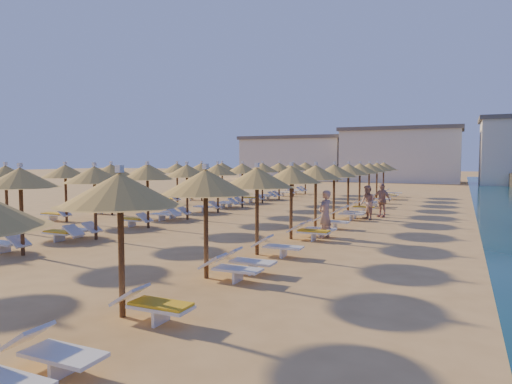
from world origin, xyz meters
The scene contains 9 objects.
ground centered at (0.00, 0.00, 0.00)m, with size 220.00×220.00×0.00m, color #DFA962.
hotel_blocks centered at (3.29, 45.99, 3.70)m, with size 48.26×11.86×8.10m.
parasol_row_east centered at (3.39, 2.94, 2.41)m, with size 2.43×37.13×2.92m.
parasol_row_west centered at (-3.31, 2.94, 2.41)m, with size 2.43×37.13×2.92m.
parasol_row_inland centered at (-8.18, 2.94, 2.41)m, with size 2.43×24.52×2.92m.
loungers centered at (-1.59, 2.74, 0.34)m, with size 14.57×35.25×0.66m.
beachgoer_c centered at (5.45, 6.42, 0.90)m, with size 1.06×0.44×1.80m, color tan.
beachgoer_b centered at (4.97, 5.07, 0.86)m, with size 0.84×0.65×1.73m, color tan.
beachgoer_a centered at (4.51, -1.05, 0.92)m, with size 0.67×0.44×1.85m, color tan.
Camera 1 is at (9.28, -18.02, 3.03)m, focal length 32.00 mm.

